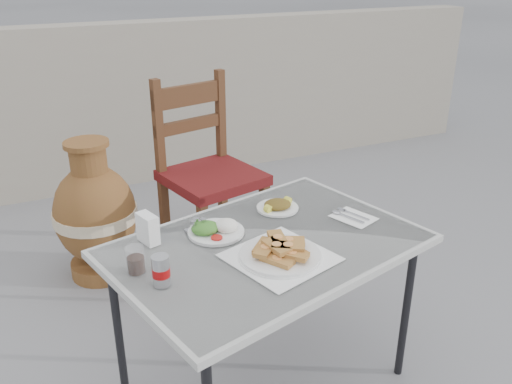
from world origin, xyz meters
name	(u,v)px	position (x,y,z in m)	size (l,w,h in m)	color
ground	(300,375)	(0.00, 0.00, 0.00)	(80.00, 80.00, 0.00)	#5F6062
cafe_table	(267,253)	(-0.16, 0.01, 0.63)	(1.27, 1.01, 0.68)	black
pide_plate	(280,250)	(-0.16, -0.11, 0.71)	(0.40, 0.40, 0.07)	white
salad_rice_plate	(215,229)	(-0.30, 0.15, 0.70)	(0.22, 0.22, 0.05)	white
salad_chopped_plate	(278,206)	(0.01, 0.25, 0.69)	(0.17, 0.17, 0.04)	white
soda_can	(161,271)	(-0.58, -0.10, 0.73)	(0.06, 0.06, 0.10)	silver
cola_glass	(136,261)	(-0.64, 0.01, 0.72)	(0.06, 0.06, 0.09)	white
napkin_holder	(148,229)	(-0.55, 0.20, 0.73)	(0.08, 0.10, 0.11)	white
condiment_caddy	(198,228)	(-0.36, 0.19, 0.70)	(0.09, 0.08, 0.06)	#B6B5BD
cutlery_napkin	(351,216)	(0.24, 0.06, 0.68)	(0.17, 0.20, 0.01)	white
chair	(208,172)	(0.00, 1.07, 0.55)	(0.56, 0.56, 1.06)	#3D2810
terracotta_urn	(96,215)	(-0.61, 1.18, 0.36)	(0.45, 0.45, 0.78)	brown
back_wall	(143,103)	(0.00, 2.50, 0.60)	(6.00, 0.25, 1.20)	gray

